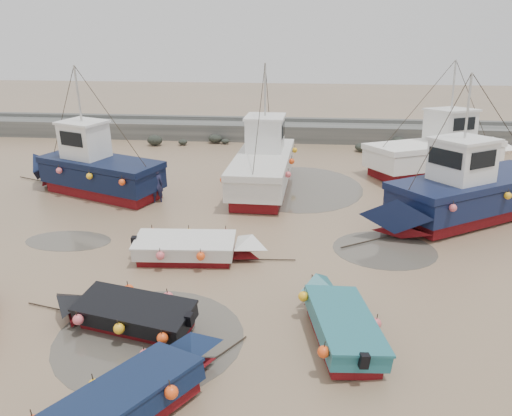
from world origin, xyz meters
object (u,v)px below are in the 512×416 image
Objects in this scene: dinghy_5 at (195,246)px; cabin_boat_1 at (264,162)px; dinghy_4 at (125,309)px; person at (158,202)px; dinghy_2 at (338,318)px; cabin_boat_2 at (467,192)px; dinghy_1 at (136,394)px; cabin_boat_3 at (443,151)px; cabin_boat_0 at (92,167)px.

cabin_boat_1 is at bearing 165.25° from dinghy_5.
dinghy_4 is 0.50× the size of cabin_boat_1.
dinghy_2 is at bearing 106.02° from person.
cabin_boat_2 is (5.89, 9.26, 0.75)m from dinghy_2.
cabin_boat_1 reaches higher than person.
cabin_boat_3 is at bearing 94.49° from dinghy_1.
cabin_boat_2 is (10.75, 5.03, 0.75)m from dinghy_5.
dinghy_1 is 16.26m from cabin_boat_0.
cabin_boat_2 is at bearing 84.42° from dinghy_1.
dinghy_4 is 3.20× the size of person.
dinghy_2 is at bearing 45.09° from dinghy_5.
dinghy_5 is 0.54× the size of cabin_boat_1.
dinghy_1 is 7.66m from dinghy_5.
cabin_boat_0 is at bearing -164.73° from cabin_boat_1.
cabin_boat_3 is at bearing 56.63° from dinghy_2.
cabin_boat_2 is at bearing -32.21° from cabin_boat_3.
person is (-13.92, 0.94, -1.30)m from cabin_boat_2.
person is at bearing 116.86° from dinghy_2.
cabin_boat_0 reaches higher than dinghy_5.
dinghy_1 is at bearing -1.16° from dinghy_5.
dinghy_1 is 22.91m from cabin_boat_3.
cabin_boat_0 is (-5.66, 11.32, 0.81)m from dinghy_4.
cabin_boat_1 reaches higher than dinghy_5.
dinghy_1 is 0.52× the size of cabin_boat_3.
dinghy_5 is at bearing 126.47° from dinghy_1.
dinghy_2 is (4.50, 3.42, 0.01)m from dinghy_1.
cabin_boat_3 is (18.26, 5.36, -0.04)m from cabin_boat_0.
dinghy_1 reaches higher than person.
cabin_boat_1 is at bearing 33.30° from cabin_boat_2.
cabin_boat_0 reaches higher than dinghy_1.
dinghy_1 is at bearing -131.71° from cabin_boat_0.
cabin_boat_1 is at bearing -54.25° from cabin_boat_0.
cabin_boat_1 is (-3.15, 13.18, 0.76)m from dinghy_2.
dinghy_1 is at bearing -154.10° from dinghy_2.
dinghy_5 is at bearing -69.10° from cabin_boat_3.
cabin_boat_0 is at bearing 40.04° from dinghy_4.
dinghy_2 is at bearing 71.01° from dinghy_1.
cabin_boat_3 reaches higher than dinghy_5.
cabin_boat_0 is at bearing 149.54° from dinghy_1.
dinghy_1 is at bearing -143.37° from dinghy_4.
dinghy_1 is 14.08m from person.
dinghy_1 is 0.90× the size of dinghy_5.
dinghy_5 is (1.05, 4.35, -0.01)m from dinghy_4.
cabin_boat_0 is at bearing -38.01° from person.
cabin_boat_0 is 3.92m from person.
cabin_boat_1 reaches higher than dinghy_2.
cabin_boat_0 is at bearing -139.99° from dinghy_5.
dinghy_4 is 20.92m from cabin_boat_3.
cabin_boat_3 reaches higher than dinghy_2.
dinghy_4 is 0.93× the size of dinghy_5.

